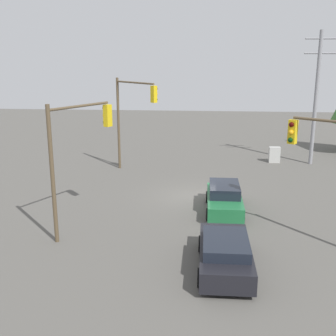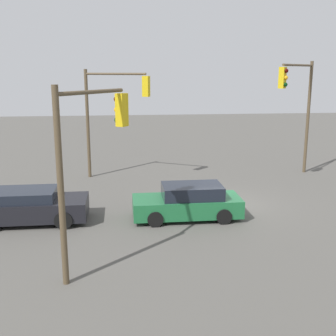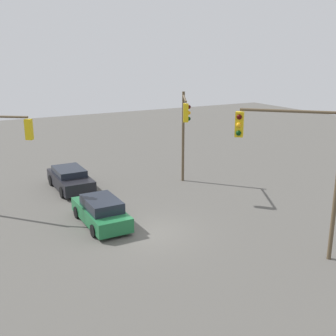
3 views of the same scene
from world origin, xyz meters
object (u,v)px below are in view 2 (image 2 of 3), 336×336
at_px(sedan_dark, 29,206).
at_px(traffic_signal_cross, 111,105).
at_px(traffic_signal_main, 299,99).
at_px(sedan_green, 188,202).
at_px(traffic_signal_aux, 89,146).

bearing_deg(sedan_dark, traffic_signal_cross, 153.83).
bearing_deg(sedan_dark, traffic_signal_main, 113.29).
xyz_separation_m(sedan_green, traffic_signal_main, (-6.04, 7.09, 3.77)).
xyz_separation_m(sedan_green, traffic_signal_cross, (-6.78, -3.16, 3.46)).
height_order(traffic_signal_main, traffic_signal_aux, traffic_signal_main).
distance_m(sedan_green, traffic_signal_cross, 8.24).
xyz_separation_m(sedan_dark, traffic_signal_aux, (4.26, 2.77, 3.14)).
distance_m(traffic_signal_cross, traffic_signal_aux, 10.82).
relative_size(sedan_dark, traffic_signal_aux, 0.80).
bearing_deg(traffic_signal_cross, traffic_signal_main, 24.35).
height_order(sedan_dark, traffic_signal_main, traffic_signal_main).
bearing_deg(traffic_signal_main, sedan_green, -5.25).
distance_m(sedan_dark, traffic_signal_cross, 8.07).
xyz_separation_m(traffic_signal_main, traffic_signal_aux, (10.06, -10.70, -0.64)).
xyz_separation_m(sedan_dark, traffic_signal_main, (-5.79, 13.46, 3.78)).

